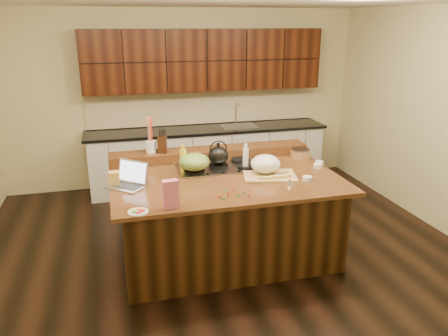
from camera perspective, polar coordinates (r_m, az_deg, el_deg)
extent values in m
cube|color=black|center=(5.05, 0.15, -11.07)|extent=(5.50, 5.00, 0.01)
cube|color=#C8BE8C|center=(6.94, -5.23, 8.98)|extent=(5.50, 0.01, 2.70)
cube|color=#C8BE8C|center=(2.36, 16.29, -10.96)|extent=(5.50, 0.01, 2.70)
cube|color=black|center=(4.84, 0.15, -6.48)|extent=(2.22, 1.42, 0.88)
cube|color=black|center=(4.67, 0.16, -1.35)|extent=(2.40, 1.60, 0.04)
cube|color=black|center=(5.29, -1.79, 1.95)|extent=(2.40, 0.30, 0.12)
cube|color=gray|center=(4.93, -0.74, 0.06)|extent=(0.92, 0.52, 0.02)
cylinder|color=black|center=(4.99, -4.45, 0.48)|extent=(0.22, 0.22, 0.03)
cylinder|color=black|center=(5.12, 2.16, 1.01)|extent=(0.22, 0.22, 0.03)
cylinder|color=black|center=(4.75, -3.87, -0.45)|extent=(0.22, 0.22, 0.03)
cylinder|color=black|center=(4.89, 3.05, 0.13)|extent=(0.22, 0.22, 0.03)
cylinder|color=black|center=(4.93, -0.74, 0.31)|extent=(0.22, 0.22, 0.03)
cube|color=silver|center=(6.88, -2.08, 1.25)|extent=(3.60, 0.62, 0.90)
cube|color=black|center=(6.75, -2.12, 5.07)|extent=(3.70, 0.66, 0.04)
cube|color=gray|center=(6.87, 1.96, 5.43)|extent=(0.55, 0.42, 0.01)
cylinder|color=gray|center=(7.00, 1.55, 7.23)|extent=(0.02, 0.02, 0.36)
cube|color=black|center=(6.74, -2.52, 13.90)|extent=(3.60, 0.34, 0.90)
cube|color=#C8BE8C|center=(6.99, -2.72, 7.86)|extent=(3.60, 0.03, 0.50)
ellipsoid|color=black|center=(4.89, -0.75, 1.64)|extent=(0.27, 0.27, 0.20)
ellipsoid|color=olive|center=(4.71, -3.90, 0.81)|extent=(0.42, 0.42, 0.18)
cube|color=#B7B7BC|center=(4.46, -12.66, -2.41)|extent=(0.43, 0.42, 0.02)
cube|color=black|center=(4.45, -12.67, -2.28)|extent=(0.32, 0.30, 0.00)
cube|color=#B7B7BC|center=(4.50, -11.81, -0.45)|extent=(0.31, 0.29, 0.23)
cube|color=silver|center=(4.50, -11.86, -0.47)|extent=(0.28, 0.25, 0.19)
cylinder|color=yellow|center=(4.75, -5.36, 0.88)|extent=(0.07, 0.07, 0.27)
cylinder|color=silver|center=(4.84, 2.84, 1.17)|extent=(0.07, 0.07, 0.25)
cube|color=tan|center=(4.67, 5.96, -1.03)|extent=(0.62, 0.51, 0.02)
ellipsoid|color=white|center=(4.70, 5.44, 0.54)|extent=(0.32, 0.32, 0.20)
cube|color=#EDD872|center=(4.51, 5.37, -1.32)|extent=(0.12, 0.03, 0.03)
cube|color=#EDD872|center=(4.55, 6.78, -1.19)|extent=(0.12, 0.03, 0.03)
cube|color=#EDD872|center=(4.60, 8.17, -1.06)|extent=(0.12, 0.03, 0.03)
cylinder|color=gray|center=(4.69, 7.42, -0.77)|extent=(0.21, 0.09, 0.01)
cylinder|color=white|center=(4.62, 10.84, -1.36)|extent=(0.12, 0.12, 0.04)
cylinder|color=white|center=(5.14, 12.33, 0.61)|extent=(0.11, 0.11, 0.04)
cylinder|color=white|center=(5.05, 12.15, 0.28)|extent=(0.13, 0.13, 0.04)
cylinder|color=#996B3F|center=(5.38, 9.95, 1.79)|extent=(0.29, 0.29, 0.09)
cone|color=silver|center=(4.47, 8.60, -1.75)|extent=(0.09, 0.09, 0.07)
cube|color=#D76583|center=(3.87, -7.03, -3.41)|extent=(0.15, 0.09, 0.26)
cylinder|color=white|center=(3.86, -11.16, -5.65)|extent=(0.21, 0.21, 0.01)
cube|color=gold|center=(4.50, -14.16, -1.40)|extent=(0.11, 0.08, 0.15)
cylinder|color=white|center=(5.15, -9.51, 2.74)|extent=(0.12, 0.12, 0.14)
cube|color=black|center=(5.15, -8.06, 3.16)|extent=(0.13, 0.18, 0.20)
ellipsoid|color=red|center=(4.12, 0.56, -3.68)|extent=(0.02, 0.02, 0.02)
ellipsoid|color=#198C26|center=(4.08, 0.10, -3.91)|extent=(0.02, 0.02, 0.02)
ellipsoid|color=red|center=(4.13, 3.24, -3.67)|extent=(0.02, 0.02, 0.02)
ellipsoid|color=#198C26|center=(4.07, -0.29, -3.97)|extent=(0.02, 0.02, 0.02)
ellipsoid|color=red|center=(4.11, -0.62, -3.75)|extent=(0.02, 0.02, 0.02)
ellipsoid|color=#198C26|center=(4.21, 2.68, -3.19)|extent=(0.02, 0.02, 0.02)
ellipsoid|color=red|center=(4.27, 1.14, -2.85)|extent=(0.02, 0.02, 0.02)
ellipsoid|color=#198C26|center=(4.14, 1.86, -3.58)|extent=(0.02, 0.02, 0.02)
ellipsoid|color=red|center=(4.19, 0.53, -3.26)|extent=(0.02, 0.02, 0.02)
ellipsoid|color=#198C26|center=(4.23, 0.34, -3.04)|extent=(0.02, 0.02, 0.02)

